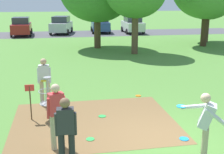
# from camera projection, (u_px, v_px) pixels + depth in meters

# --- Properties ---
(ground_plane) EXTENTS (160.00, 160.00, 0.00)m
(ground_plane) POSITION_uv_depth(u_px,v_px,m) (164.00, 141.00, 8.02)
(ground_plane) COLOR #518438
(dirt_tee_pad) EXTENTS (4.97, 3.96, 0.01)m
(dirt_tee_pad) POSITION_uv_depth(u_px,v_px,m) (94.00, 121.00, 9.27)
(dirt_tee_pad) COLOR brown
(dirt_tee_pad) RESTS_ON ground
(disc_golf_basket) EXTENTS (0.98, 0.58, 1.39)m
(disc_golf_basket) POSITION_uv_depth(u_px,v_px,m) (46.00, 97.00, 9.22)
(disc_golf_basket) COLOR #9E9EA3
(disc_golf_basket) RESTS_ON ground
(player_foreground_watching) EXTENTS (0.50, 0.44, 1.71)m
(player_foreground_watching) POSITION_uv_depth(u_px,v_px,m) (56.00, 113.00, 7.37)
(player_foreground_watching) COLOR tan
(player_foreground_watching) RESTS_ON ground
(player_throwing) EXTENTS (0.48, 0.41, 1.71)m
(player_throwing) POSITION_uv_depth(u_px,v_px,m) (66.00, 131.00, 6.38)
(player_throwing) COLOR #232328
(player_throwing) RESTS_ON ground
(player_waiting_left) EXTENTS (0.85, 0.91, 1.71)m
(player_waiting_left) POSITION_uv_depth(u_px,v_px,m) (205.00, 124.00, 6.66)
(player_waiting_left) COLOR tan
(player_waiting_left) RESTS_ON ground
(player_waiting_right) EXTENTS (0.48, 0.41, 1.71)m
(player_waiting_right) POSITION_uv_depth(u_px,v_px,m) (44.00, 79.00, 10.40)
(player_waiting_right) COLOR tan
(player_waiting_right) RESTS_ON ground
(frisbee_near_basket) EXTENTS (0.23, 0.23, 0.02)m
(frisbee_near_basket) POSITION_uv_depth(u_px,v_px,m) (59.00, 99.00, 11.31)
(frisbee_near_basket) COLOR #1E93DB
(frisbee_near_basket) RESTS_ON ground
(frisbee_mid_grass) EXTENTS (0.25, 0.25, 0.02)m
(frisbee_mid_grass) POSITION_uv_depth(u_px,v_px,m) (102.00, 116.00, 9.66)
(frisbee_mid_grass) COLOR green
(frisbee_mid_grass) RESTS_ON ground
(frisbee_far_left) EXTENTS (0.26, 0.26, 0.02)m
(frisbee_far_left) POSITION_uv_depth(u_px,v_px,m) (184.00, 139.00, 8.11)
(frisbee_far_left) COLOR #1E93DB
(frisbee_far_left) RESTS_ON ground
(frisbee_far_right) EXTENTS (0.21, 0.21, 0.02)m
(frisbee_far_right) POSITION_uv_depth(u_px,v_px,m) (138.00, 96.00, 11.68)
(frisbee_far_right) COLOR orange
(frisbee_far_right) RESTS_ON ground
(frisbee_scattered_a) EXTENTS (0.23, 0.23, 0.02)m
(frisbee_scattered_a) POSITION_uv_depth(u_px,v_px,m) (90.00, 139.00, 8.09)
(frisbee_scattered_a) COLOR green
(frisbee_scattered_a) RESTS_ON ground
(parking_lot_strip) EXTENTS (36.00, 6.00, 0.01)m
(parking_lot_strip) POSITION_uv_depth(u_px,v_px,m) (82.00, 34.00, 32.12)
(parking_lot_strip) COLOR #4C4C51
(parking_lot_strip) RESTS_ON ground
(parked_car_leftmost) EXTENTS (2.08, 4.26, 1.84)m
(parked_car_leftmost) POSITION_uv_depth(u_px,v_px,m) (21.00, 26.00, 30.24)
(parked_car_leftmost) COLOR maroon
(parked_car_leftmost) RESTS_ON ground
(parked_car_center_left) EXTENTS (2.62, 4.48, 1.84)m
(parked_car_center_left) POSITION_uv_depth(u_px,v_px,m) (61.00, 25.00, 31.90)
(parked_car_center_left) COLOR #B2B7BC
(parked_car_center_left) RESTS_ON ground
(parked_car_center_right) EXTENTS (2.15, 4.29, 1.84)m
(parked_car_center_right) POSITION_uv_depth(u_px,v_px,m) (100.00, 24.00, 32.93)
(parked_car_center_right) COLOR #2D4784
(parked_car_center_right) RESTS_ON ground
(parked_car_rightmost) EXTENTS (2.04, 4.24, 1.84)m
(parked_car_rightmost) POSITION_uv_depth(u_px,v_px,m) (133.00, 24.00, 32.58)
(parked_car_rightmost) COLOR silver
(parked_car_rightmost) RESTS_ON ground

